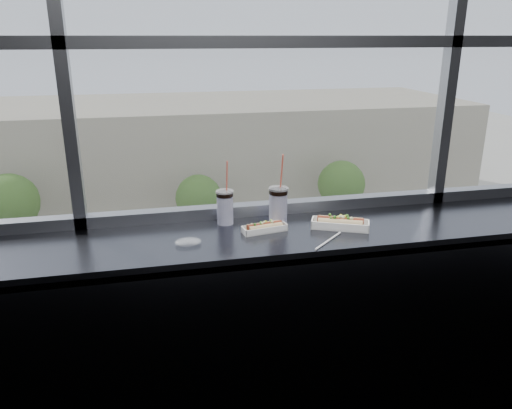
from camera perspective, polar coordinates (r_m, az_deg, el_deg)
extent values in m
plane|color=black|center=(2.99, 1.63, -10.91)|extent=(6.00, 0.00, 6.00)
cube|color=#45474F|center=(2.52, 3.26, -3.64)|extent=(6.00, 0.55, 0.06)
cube|color=#45474F|center=(2.56, 4.63, -16.63)|extent=(6.00, 0.04, 1.04)
cube|color=white|center=(2.50, 0.98, -3.05)|extent=(0.24, 0.11, 0.01)
cube|color=white|center=(2.49, 0.98, -2.72)|extent=(0.24, 0.11, 0.03)
cylinder|color=tan|center=(2.49, 0.98, -2.58)|extent=(0.18, 0.07, 0.04)
cylinder|color=maroon|center=(2.49, 0.98, -2.36)|extent=(0.18, 0.06, 0.03)
cube|color=white|center=(2.57, 9.57, -2.62)|extent=(0.30, 0.20, 0.01)
cube|color=white|center=(2.57, 9.59, -2.22)|extent=(0.30, 0.20, 0.04)
cylinder|color=tan|center=(2.56, 9.60, -2.05)|extent=(0.22, 0.13, 0.05)
cylinder|color=maroon|center=(2.56, 9.62, -1.77)|extent=(0.23, 0.12, 0.03)
cylinder|color=white|center=(2.58, -3.56, -0.40)|extent=(0.08, 0.08, 0.17)
cylinder|color=black|center=(2.56, -3.59, 1.19)|extent=(0.09, 0.09, 0.02)
cylinder|color=silver|center=(2.55, -3.60, 1.49)|extent=(0.09, 0.09, 0.01)
cylinder|color=#E85B45|center=(2.53, -3.35, 3.12)|extent=(0.01, 0.05, 0.18)
cylinder|color=white|center=(2.57, 2.55, -0.28)|extent=(0.09, 0.09, 0.19)
cylinder|color=black|center=(2.54, 2.58, 1.49)|extent=(0.10, 0.10, 0.02)
cylinder|color=silver|center=(2.53, 2.59, 1.83)|extent=(0.10, 0.10, 0.01)
cylinder|color=#E85B45|center=(2.51, 2.95, 3.64)|extent=(0.01, 0.05, 0.20)
cylinder|color=white|center=(2.40, 8.27, -4.11)|extent=(0.19, 0.17, 0.01)
ellipsoid|color=silver|center=(2.36, -7.77, -4.24)|extent=(0.11, 0.08, 0.03)
plane|color=beige|center=(47.83, -11.23, 2.62)|extent=(120.00, 120.00, 0.00)
cube|color=black|center=(26.01, -9.56, -11.49)|extent=(80.00, 10.00, 0.06)
cube|color=beige|center=(33.18, -10.38, -4.62)|extent=(80.00, 6.00, 0.04)
cube|color=#A79E85|center=(41.52, -11.33, 5.86)|extent=(50.00, 14.00, 8.00)
imported|color=#2B419C|center=(26.18, 22.60, -9.59)|extent=(3.68, 7.25, 2.32)
imported|color=beige|center=(32.41, 14.94, -3.26)|extent=(3.34, 7.11, 2.31)
imported|color=white|center=(23.89, 12.47, -11.63)|extent=(2.91, 6.41, 2.10)
imported|color=#A81A2B|center=(29.08, -9.93, -5.68)|extent=(3.11, 6.55, 2.12)
imported|color=maroon|center=(22.25, -3.78, -14.03)|extent=(2.57, 5.66, 1.85)
imported|color=#66605B|center=(32.92, -2.60, -2.39)|extent=(0.98, 0.74, 2.21)
imported|color=#66605B|center=(33.16, -20.50, -3.56)|extent=(0.94, 0.70, 2.11)
cylinder|color=#47382B|center=(33.72, -25.74, -3.55)|extent=(0.26, 0.26, 2.57)
sphere|color=#477426|center=(32.97, -26.31, 0.24)|extent=(3.43, 3.43, 3.43)
cylinder|color=#47382B|center=(32.90, -6.45, -2.57)|extent=(0.22, 0.22, 2.22)
sphere|color=#477426|center=(32.21, -6.58, 0.81)|extent=(2.97, 2.97, 2.97)
cylinder|color=#47382B|center=(35.10, 9.53, -1.16)|extent=(0.24, 0.24, 2.42)
sphere|color=#477426|center=(34.42, 9.72, 2.31)|extent=(3.22, 3.22, 3.22)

